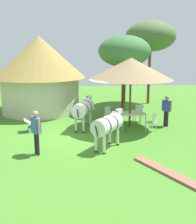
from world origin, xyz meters
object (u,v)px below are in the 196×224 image
(acacia_tree_far_lawn, at_px, (151,36))
(patio_dining_table, at_px, (130,114))
(zebra_nearest_camera, at_px, (84,108))
(shade_umbrella, at_px, (131,69))
(thatched_hut, at_px, (40,71))
(zebra_by_umbrella, at_px, (108,125))
(patio_chair_near_hut, at_px, (139,112))
(patio_chair_near_lawn, at_px, (116,123))
(guest_beside_umbrella, at_px, (167,108))
(standing_watcher, at_px, (36,129))
(patio_chair_east_end, at_px, (153,121))
(striped_lounge_chair, at_px, (33,126))
(acacia_tree_right_background, at_px, (124,51))
(patio_chair_west_end, at_px, (109,114))

(acacia_tree_far_lawn, bearing_deg, patio_dining_table, -111.33)
(patio_dining_table, bearing_deg, zebra_nearest_camera, -176.67)
(acacia_tree_far_lawn, bearing_deg, shade_umbrella, -111.33)
(thatched_hut, distance_m, zebra_by_umbrella, 8.03)
(patio_chair_near_hut, relative_size, patio_chair_near_lawn, 1.00)
(thatched_hut, relative_size, guest_beside_umbrella, 3.54)
(patio_dining_table, xyz_separation_m, patio_chair_near_hut, (0.68, 1.11, -0.14))
(patio_chair_near_lawn, xyz_separation_m, standing_watcher, (-3.31, -2.54, 0.50))
(shade_umbrella, relative_size, patio_chair_near_lawn, 4.59)
(patio_dining_table, height_order, patio_chair_east_end, patio_chair_east_end)
(standing_watcher, distance_m, zebra_by_umbrella, 2.78)
(shade_umbrella, bearing_deg, zebra_nearest_camera, -176.67)
(thatched_hut, distance_m, patio_dining_table, 6.68)
(thatched_hut, relative_size, shade_umbrella, 1.38)
(patio_chair_east_end, bearing_deg, acacia_tree_far_lawn, 30.19)
(patio_chair_near_lawn, relative_size, guest_beside_umbrella, 0.56)
(patio_chair_east_end, xyz_separation_m, standing_watcher, (-5.10, -2.68, 0.50))
(thatched_hut, distance_m, striped_lounge_chair, 5.00)
(acacia_tree_right_background, bearing_deg, patio_chair_near_hut, -79.14)
(patio_chair_east_end, xyz_separation_m, acacia_tree_far_lawn, (1.51, 7.21, 4.28))
(patio_chair_near_lawn, distance_m, zebra_by_umbrella, 2.15)
(zebra_nearest_camera, bearing_deg, guest_beside_umbrella, 19.65)
(patio_chair_west_end, height_order, acacia_tree_right_background, acacia_tree_right_background)
(shade_umbrella, bearing_deg, acacia_tree_far_lawn, 68.67)
(patio_chair_west_end, xyz_separation_m, zebra_nearest_camera, (-1.38, -1.01, 0.52))
(patio_chair_east_end, xyz_separation_m, striped_lounge_chair, (-5.77, 0.42, -0.27))
(zebra_nearest_camera, bearing_deg, patio_chair_near_lawn, -12.94)
(striped_lounge_chair, bearing_deg, acacia_tree_right_background, 114.22)
(guest_beside_umbrella, bearing_deg, thatched_hut, 22.44)
(patio_chair_west_end, bearing_deg, patio_dining_table, 90.00)
(patio_chair_near_lawn, bearing_deg, acacia_tree_right_background, 116.60)
(patio_chair_east_end, distance_m, striped_lounge_chair, 5.79)
(standing_watcher, bearing_deg, patio_dining_table, 96.49)
(patio_chair_east_end, xyz_separation_m, patio_chair_west_end, (-1.93, 1.75, 0.00))
(thatched_hut, relative_size, patio_chair_near_lawn, 6.33)
(patio_dining_table, distance_m, striped_lounge_chair, 4.84)
(striped_lounge_chair, xyz_separation_m, zebra_by_umbrella, (3.40, -2.57, 0.73))
(thatched_hut, relative_size, striped_lounge_chair, 6.21)
(patio_dining_table, distance_m, acacia_tree_right_background, 4.76)
(patio_dining_table, xyz_separation_m, zebra_nearest_camera, (-2.35, -0.14, 0.38))
(patio_chair_near_hut, relative_size, striped_lounge_chair, 0.98)
(striped_lounge_chair, bearing_deg, thatched_hut, 168.08)
(patio_chair_east_end, height_order, zebra_nearest_camera, zebra_nearest_camera)
(patio_chair_near_hut, height_order, patio_chair_near_lawn, same)
(standing_watcher, bearing_deg, acacia_tree_far_lawn, 112.08)
(thatched_hut, height_order, striped_lounge_chair, thatched_hut)
(shade_umbrella, height_order, patio_chair_east_end, shade_umbrella)
(patio_chair_near_hut, relative_size, zebra_by_umbrella, 0.48)
(striped_lounge_chair, bearing_deg, patio_dining_table, 80.70)
(striped_lounge_chair, bearing_deg, patio_chair_west_end, 94.40)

